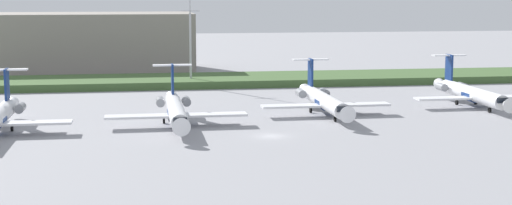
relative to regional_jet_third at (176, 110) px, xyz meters
name	(u,v)px	position (x,y,z in m)	size (l,w,h in m)	color
ground_plane	(243,106)	(13.68, 18.25, -2.54)	(500.00, 500.00, 0.00)	#939399
grass_berm	(222,80)	(13.68, 53.89, -1.67)	(320.00, 20.00, 1.72)	#426033
regional_jet_third	(176,110)	(0.00, 0.00, 0.00)	(22.81, 31.00, 9.00)	white
regional_jet_fourth	(324,100)	(26.49, 6.95, 0.00)	(22.81, 31.00, 9.00)	white
regional_jet_fifth	(471,93)	(56.42, 11.85, 0.00)	(22.81, 31.00, 9.00)	white
antenna_mast	(190,39)	(6.07, 51.50, 8.34)	(4.40, 0.50, 26.34)	#B2B2B7
distant_hangar	(83,42)	(-20.65, 86.93, 5.37)	(59.43, 26.80, 15.81)	gray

